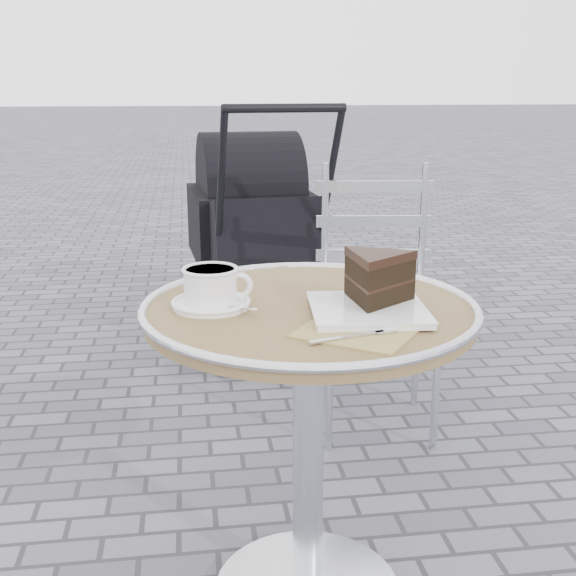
{
  "coord_description": "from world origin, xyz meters",
  "views": [
    {
      "loc": [
        -0.25,
        -1.44,
        1.18
      ],
      "look_at": [
        -0.05,
        -0.03,
        0.78
      ],
      "focal_mm": 45.0,
      "sensor_mm": 36.0,
      "label": 1
    }
  ],
  "objects": [
    {
      "name": "bistro_chair",
      "position": [
        0.4,
        0.95,
        0.57
      ],
      "size": [
        0.46,
        0.46,
        0.92
      ],
      "rotation": [
        0.0,
        0.0,
        -0.13
      ],
      "color": "silver",
      "rests_on": "ground"
    },
    {
      "name": "baby_stroller",
      "position": [
        0.05,
        1.84,
        0.5
      ],
      "size": [
        0.58,
        1.11,
        1.12
      ],
      "rotation": [
        0.0,
        0.0,
        0.08
      ],
      "color": "black",
      "rests_on": "ground"
    },
    {
      "name": "cappuccino_set",
      "position": [
        -0.21,
        0.02,
        0.77
      ],
      "size": [
        0.17,
        0.16,
        0.08
      ],
      "rotation": [
        0.0,
        0.0,
        -0.12
      ],
      "color": "white",
      "rests_on": "cafe_table"
    },
    {
      "name": "cafe_table",
      "position": [
        0.0,
        0.0,
        0.57
      ],
      "size": [
        0.72,
        0.72,
        0.74
      ],
      "color": "silver",
      "rests_on": "ground"
    },
    {
      "name": "cake_plate_set",
      "position": [
        0.12,
        -0.06,
        0.79
      ],
      "size": [
        0.3,
        0.36,
        0.12
      ],
      "rotation": [
        0.0,
        0.0,
        -0.08
      ],
      "color": "#9E8457",
      "rests_on": "cafe_table"
    }
  ]
}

